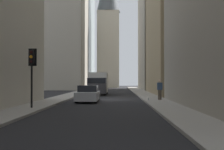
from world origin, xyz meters
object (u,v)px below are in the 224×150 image
(delivery_truck, at_px, (98,83))
(pedestrian, at_px, (160,89))
(discarded_bottle, at_px, (148,99))
(traffic_light_foreground, at_px, (32,64))
(sedan_silver, at_px, (88,94))

(delivery_truck, relative_size, pedestrian, 3.65)
(pedestrian, distance_m, discarded_bottle, 1.55)
(discarded_bottle, bearing_deg, traffic_light_foreground, 129.85)
(sedan_silver, height_order, discarded_bottle, sedan_silver)
(sedan_silver, relative_size, traffic_light_foreground, 1.15)
(traffic_light_foreground, xyz_separation_m, discarded_bottle, (6.67, -7.99, -2.63))
(delivery_truck, height_order, pedestrian, delivery_truck)
(sedan_silver, height_order, pedestrian, pedestrian)
(discarded_bottle, bearing_deg, sedan_silver, 90.19)
(discarded_bottle, bearing_deg, pedestrian, -55.62)
(sedan_silver, bearing_deg, discarded_bottle, -89.81)
(pedestrian, bearing_deg, traffic_light_foreground, 129.25)
(delivery_truck, bearing_deg, discarded_bottle, -157.87)
(traffic_light_foreground, height_order, pedestrian, traffic_light_foreground)
(delivery_truck, xyz_separation_m, sedan_silver, (-12.69, -0.00, -0.80))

